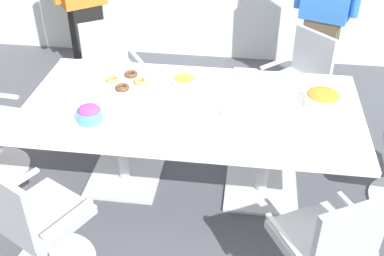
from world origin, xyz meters
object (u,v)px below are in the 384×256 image
napkin_pile (245,77)px  office_chair_5 (323,253)px  office_chair_1 (297,89)px  conference_table (192,120)px  plate_stack (235,110)px  office_chair_4 (38,227)px  office_chair_2 (112,77)px  snack_bowl_chips_yellow (184,81)px  person_standing_1 (325,10)px  donut_platter (127,82)px  snack_bowl_candy_mix (89,113)px  snack_bowl_chips_orange (323,98)px

napkin_pile → office_chair_5: bearing=-68.7°
office_chair_1 → napkin_pile: office_chair_1 is taller
conference_table → plate_stack: plate_stack is taller
office_chair_4 → office_chair_2: bearing=120.4°
conference_table → snack_bowl_chips_yellow: (-0.10, 0.27, 0.17)m
office_chair_1 → person_standing_1: 0.83m
office_chair_1 → donut_platter: office_chair_1 is taller
snack_bowl_candy_mix → napkin_pile: snack_bowl_candy_mix is taller
conference_table → office_chair_2: size_ratio=2.64×
office_chair_1 → person_standing_1: person_standing_1 is taller
office_chair_2 → person_standing_1: size_ratio=0.51×
snack_bowl_candy_mix → napkin_pile: 1.24m
plate_stack → snack_bowl_chips_yellow: bearing=140.0°
plate_stack → snack_bowl_chips_orange: bearing=18.3°
office_chair_1 → office_chair_2: bearing=46.6°
person_standing_1 → snack_bowl_chips_yellow: 1.73m
conference_table → office_chair_5: (0.89, -0.94, -0.22)m
office_chair_5 → person_standing_1: size_ratio=0.51×
person_standing_1 → snack_bowl_chips_orange: person_standing_1 is taller
office_chair_2 → napkin_pile: office_chair_2 is taller
office_chair_2 → person_standing_1: bearing=164.4°
conference_table → napkin_pile: 0.57m
office_chair_1 → person_standing_1: size_ratio=0.51×
conference_table → office_chair_1: bearing=49.2°
conference_table → office_chair_4: size_ratio=2.64×
conference_table → donut_platter: bearing=155.8°
snack_bowl_candy_mix → office_chair_4: bearing=-103.0°
office_chair_4 → plate_stack: size_ratio=4.16×
office_chair_2 → plate_stack: office_chair_2 is taller
snack_bowl_chips_yellow → snack_bowl_candy_mix: size_ratio=1.01×
office_chair_2 → person_standing_1: 2.10m
office_chair_2 → snack_bowl_chips_yellow: office_chair_2 is taller
conference_table → person_standing_1: bearing=56.1°
office_chair_2 → snack_bowl_candy_mix: size_ratio=5.24×
office_chair_2 → napkin_pile: size_ratio=5.03×
office_chair_5 → snack_bowl_candy_mix: bearing=127.6°
napkin_pile → donut_platter: bearing=-169.7°
donut_platter → snack_bowl_candy_mix: bearing=-102.5°
person_standing_1 → snack_bowl_chips_yellow: size_ratio=10.15×
snack_bowl_chips_orange → napkin_pile: size_ratio=1.42×
snack_bowl_chips_orange → office_chair_5: bearing=-91.9°
conference_table → napkin_pile: napkin_pile is taller
snack_bowl_candy_mix → office_chair_5: bearing=-22.8°
office_chair_4 → plate_stack: office_chair_4 is taller
person_standing_1 → office_chair_1: bearing=90.2°
conference_table → snack_bowl_chips_orange: snack_bowl_chips_orange is taller
snack_bowl_chips_yellow → plate_stack: bearing=-40.0°
office_chair_1 → donut_platter: 1.59m
conference_table → snack_bowl_chips_yellow: 0.33m
person_standing_1 → napkin_pile: size_ratio=9.79×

